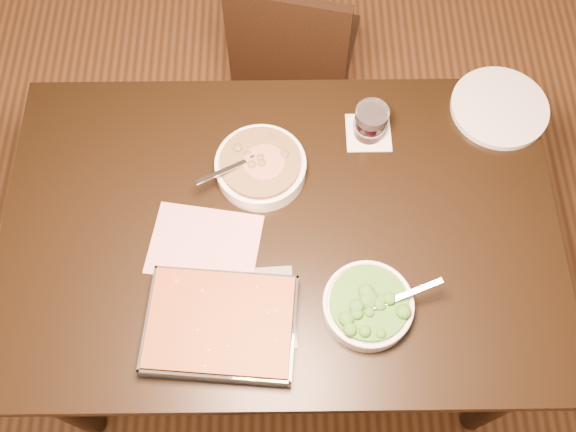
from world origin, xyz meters
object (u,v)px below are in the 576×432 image
object	(u,v)px
table	(281,241)
broccoli_bowl	(368,305)
baking_dish	(221,325)
chair_far	(293,55)
stew_bowl	(261,166)
dinner_plate	(499,108)
wine_tumbler	(371,122)

from	to	relation	value
table	broccoli_bowl	xyz separation A→B (m)	(0.20, -0.22, 0.12)
baking_dish	chair_far	distance (m)	1.10
stew_bowl	broccoli_bowl	distance (m)	0.45
stew_bowl	dinner_plate	distance (m)	0.68
wine_tumbler	chair_far	xyz separation A→B (m)	(-0.19, 0.51, -0.34)
stew_bowl	dinner_plate	size ratio (longest dim) A/B	0.90
wine_tumbler	chair_far	size ratio (longest dim) A/B	0.12
stew_bowl	wine_tumbler	size ratio (longest dim) A/B	2.45
baking_dish	broccoli_bowl	bearing A→B (deg)	12.20
table	broccoli_bowl	world-z (taller)	broccoli_bowl
dinner_plate	broccoli_bowl	bearing A→B (deg)	-125.28
broccoli_bowl	wine_tumbler	distance (m)	0.49
wine_tumbler	chair_far	distance (m)	0.64
stew_bowl	baking_dish	xyz separation A→B (m)	(-0.09, -0.41, -0.00)
stew_bowl	baking_dish	world-z (taller)	stew_bowl
stew_bowl	wine_tumbler	world-z (taller)	wine_tumbler
dinner_plate	table	bearing A→B (deg)	-150.14
table	baking_dish	world-z (taller)	baking_dish
table	baking_dish	size ratio (longest dim) A/B	3.89
baking_dish	dinner_plate	size ratio (longest dim) A/B	1.36
baking_dish	dinner_plate	world-z (taller)	baking_dish
stew_bowl	wine_tumbler	distance (m)	0.31
wine_tumbler	dinner_plate	distance (m)	0.37
broccoli_bowl	baking_dish	world-z (taller)	broccoli_bowl
table	dinner_plate	distance (m)	0.70
broccoli_bowl	chair_far	bearing A→B (deg)	98.91
wine_tumbler	table	bearing A→B (deg)	-131.17
chair_far	dinner_plate	bearing A→B (deg)	154.80
stew_bowl	dinner_plate	xyz separation A→B (m)	(0.65, 0.19, -0.02)
table	broccoli_bowl	size ratio (longest dim) A/B	5.89
table	dinner_plate	size ratio (longest dim) A/B	5.29
baking_dish	chair_far	xyz separation A→B (m)	(0.18, 1.04, -0.32)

